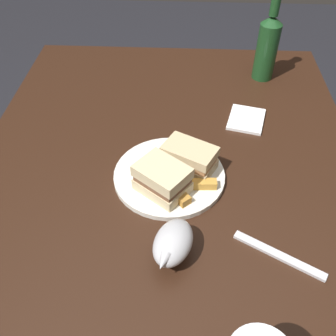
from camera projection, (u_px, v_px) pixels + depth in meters
name	position (u px, v px, depth m)	size (l,w,h in m)	color
ground_plane	(167.00, 319.00, 1.39)	(6.00, 6.00, 0.00)	black
dining_table	(167.00, 265.00, 1.13)	(1.24, 0.92, 0.74)	black
plate	(169.00, 176.00, 0.86)	(0.25, 0.25, 0.01)	silver
sandwich_half_left	(162.00, 179.00, 0.80)	(0.13, 0.13, 0.07)	beige
sandwich_half_right	(189.00, 157.00, 0.85)	(0.12, 0.13, 0.06)	#CCB284
potato_wedge_front	(204.00, 184.00, 0.82)	(0.05, 0.02, 0.02)	gold
potato_wedge_middle	(181.00, 198.00, 0.79)	(0.04, 0.02, 0.02)	#B77F33
potato_wedge_back	(183.00, 185.00, 0.82)	(0.04, 0.02, 0.02)	#AD702D
gravy_boat	(173.00, 243.00, 0.69)	(0.13, 0.10, 0.07)	#B7B7BC
cider_bottle	(267.00, 45.00, 1.11)	(0.06, 0.06, 0.26)	#19421E
napkin	(246.00, 119.00, 1.02)	(0.11, 0.09, 0.01)	white
fork	(279.00, 255.00, 0.72)	(0.18, 0.02, 0.01)	silver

